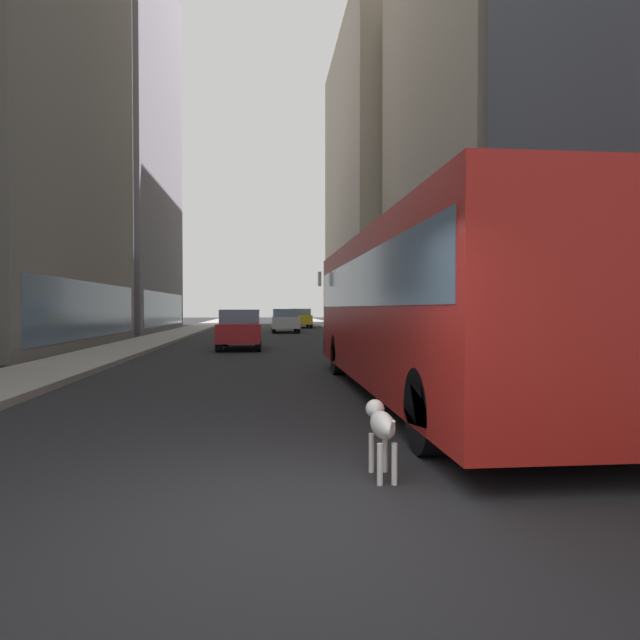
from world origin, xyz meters
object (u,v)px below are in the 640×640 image
object	(u,v)px
car_yellow_taxi	(300,318)
car_red_coupe	(240,329)
dalmatian_dog	(381,425)
transit_bus	(422,303)
car_white_van	(285,320)

from	to	relation	value
car_yellow_taxi	car_red_coupe	xyz separation A→B (m)	(-4.00, -24.29, -0.00)
dalmatian_dog	transit_bus	bearing A→B (deg)	69.67
car_white_van	transit_bus	bearing A→B (deg)	-86.72
car_red_coupe	car_white_van	bearing A→B (deg)	81.01
car_red_coupe	transit_bus	bearing A→B (deg)	-72.57
transit_bus	car_red_coupe	xyz separation A→B (m)	(-4.00, 12.74, -0.96)
car_yellow_taxi	dalmatian_dog	distance (m)	42.00
transit_bus	car_white_van	size ratio (longest dim) A/B	2.59
car_white_van	dalmatian_dog	world-z (taller)	car_white_van
transit_bus	car_yellow_taxi	world-z (taller)	transit_bus
car_red_coupe	car_white_van	world-z (taller)	same
car_yellow_taxi	car_red_coupe	bearing A→B (deg)	-99.35
car_red_coupe	dalmatian_dog	bearing A→B (deg)	-82.98
car_red_coupe	dalmatian_dog	size ratio (longest dim) A/B	4.57
car_white_van	dalmatian_dog	xyz separation A→B (m)	(-0.22, -32.84, -0.31)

